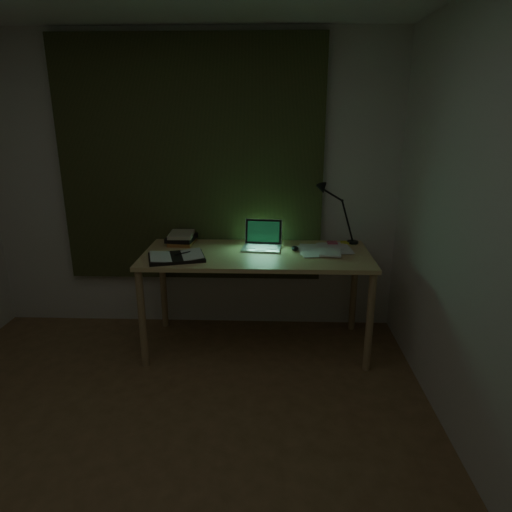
{
  "coord_description": "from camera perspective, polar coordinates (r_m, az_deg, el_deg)",
  "views": [
    {
      "loc": [
        0.68,
        -1.87,
        1.85
      ],
      "look_at": [
        0.56,
        1.41,
        0.82
      ],
      "focal_mm": 32.0,
      "sensor_mm": 36.0,
      "label": 1
    }
  ],
  "objects": [
    {
      "name": "laptop",
      "position": [
        3.63,
        0.7,
        2.51
      ],
      "size": [
        0.34,
        0.37,
        0.22
      ],
      "primitive_type": null,
      "rotation": [
        0.0,
        0.0,
        -0.1
      ],
      "color": "silver",
      "rests_on": "desk"
    },
    {
      "name": "desk_lamp",
      "position": [
        3.85,
        12.2,
        5.17
      ],
      "size": [
        0.35,
        0.28,
        0.5
      ],
      "primitive_type": null,
      "rotation": [
        0.0,
        0.0,
        -0.06
      ],
      "color": "black",
      "rests_on": "desk"
    },
    {
      "name": "book_stack",
      "position": [
        3.85,
        -9.23,
        2.25
      ],
      "size": [
        0.22,
        0.26,
        0.1
      ],
      "primitive_type": null,
      "rotation": [
        0.0,
        0.0,
        -0.04
      ],
      "color": "silver",
      "rests_on": "desk"
    },
    {
      "name": "mouse",
      "position": [
        3.64,
        4.89,
        0.96
      ],
      "size": [
        0.06,
        0.09,
        0.03
      ],
      "primitive_type": "ellipsoid",
      "rotation": [
        0.0,
        0.0,
        0.07
      ],
      "color": "black",
      "rests_on": "desk"
    },
    {
      "name": "desk",
      "position": [
        3.7,
        0.07,
        -5.61
      ],
      "size": [
        1.77,
        0.77,
        0.81
      ],
      "primitive_type": null,
      "color": "tan",
      "rests_on": "floor"
    },
    {
      "name": "loose_papers",
      "position": [
        3.6,
        8.36,
        0.55
      ],
      "size": [
        0.47,
        0.49,
        0.02
      ],
      "primitive_type": null,
      "rotation": [
        0.0,
        0.0,
        0.28
      ],
      "color": "white",
      "rests_on": "desk"
    },
    {
      "name": "floor",
      "position": [
        2.72,
        -14.59,
        -26.2
      ],
      "size": [
        3.5,
        4.0,
        0.0
      ],
      "primitive_type": "cube",
      "color": "brown",
      "rests_on": "ground"
    },
    {
      "name": "curtain",
      "position": [
        3.91,
        -8.15,
        11.38
      ],
      "size": [
        2.2,
        0.06,
        2.0
      ],
      "primitive_type": "cube",
      "color": "#32371B",
      "rests_on": "wall_back"
    },
    {
      "name": "open_textbook",
      "position": [
        3.46,
        -9.92,
        -0.09
      ],
      "size": [
        0.47,
        0.39,
        0.03
      ],
      "primitive_type": null,
      "rotation": [
        0.0,
        0.0,
        0.29
      ],
      "color": "silver",
      "rests_on": "desk"
    },
    {
      "name": "wall_back",
      "position": [
        3.97,
        -7.93,
        8.57
      ],
      "size": [
        3.5,
        0.0,
        2.5
      ],
      "primitive_type": "cube",
      "color": "silver",
      "rests_on": "ground"
    },
    {
      "name": "sticky_yellow",
      "position": [
        3.89,
        11.03,
        1.66
      ],
      "size": [
        0.07,
        0.07,
        0.01
      ],
      "primitive_type": "cube",
      "rotation": [
        0.0,
        0.0,
        -0.06
      ],
      "color": "yellow",
      "rests_on": "desk"
    },
    {
      "name": "sticky_pink",
      "position": [
        3.86,
        9.5,
        1.62
      ],
      "size": [
        0.08,
        0.08,
        0.02
      ],
      "primitive_type": "cube",
      "rotation": [
        0.0,
        0.0,
        0.03
      ],
      "color": "#D6536D",
      "rests_on": "desk"
    }
  ]
}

